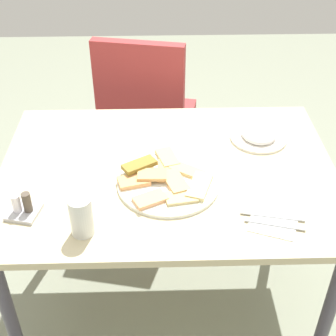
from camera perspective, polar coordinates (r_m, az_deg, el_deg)
ground_plane at (r=2.11m, az=-0.03°, el=-15.57°), size 6.00×6.00×0.00m
dining_table at (r=1.66m, az=-0.04°, el=-2.28°), size 1.13×0.82×0.70m
dining_chair at (r=2.31m, az=-2.70°, el=6.60°), size 0.50×0.50×0.91m
pide_platter at (r=1.54m, az=-0.04°, el=-1.59°), size 0.33×0.35×0.04m
salad_plate_greens at (r=1.79m, az=10.71°, el=3.85°), size 0.21×0.21×0.04m
soda_can at (r=1.36m, az=-10.27°, el=-5.66°), size 0.07×0.07×0.12m
paper_napkin at (r=1.45m, az=12.43°, el=-6.12°), size 0.17×0.17×0.00m
fork at (r=1.43m, az=12.59°, el=-6.49°), size 0.17×0.06×0.00m
spoon at (r=1.46m, az=12.31°, el=-5.52°), size 0.19×0.06×0.00m
condiment_caddy at (r=1.49m, az=-16.84°, el=-4.55°), size 0.11×0.11×0.08m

